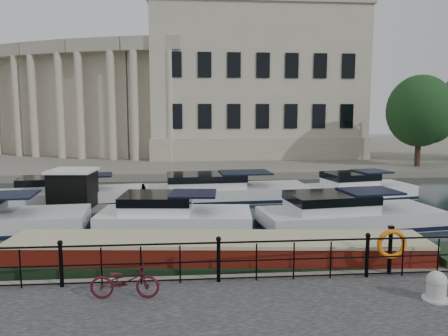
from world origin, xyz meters
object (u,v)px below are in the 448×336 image
at_px(bicycle, 125,281).
at_px(mooring_bollard, 436,286).
at_px(harbour_hut, 73,192).
at_px(narrowboat, 218,264).
at_px(life_ring_post, 392,245).

bearing_deg(bicycle, mooring_bollard, -92.61).
bearing_deg(harbour_hut, narrowboat, -50.31).
relative_size(life_ring_post, harbour_hut, 0.43).
bearing_deg(narrowboat, harbour_hut, 130.52).
bearing_deg(harbour_hut, bicycle, -66.27).
xyz_separation_m(mooring_bollard, life_ring_post, (-0.34, 1.63, 0.52)).
bearing_deg(narrowboat, mooring_bollard, -29.04).
bearing_deg(bicycle, harbour_hut, 22.35).
bearing_deg(life_ring_post, narrowboat, 159.38).
distance_m(bicycle, harbour_hut, 12.68).
distance_m(bicycle, narrowboat, 3.62).
xyz_separation_m(life_ring_post, harbour_hut, (-11.21, 11.05, -0.44)).
bearing_deg(life_ring_post, mooring_bollard, -78.14).
bearing_deg(mooring_bollard, bicycle, 174.43).
distance_m(life_ring_post, narrowboat, 5.03).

